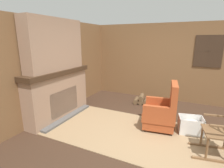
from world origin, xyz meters
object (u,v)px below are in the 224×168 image
Objects in this scene: armchair at (162,113)px; storage_case at (68,64)px; laundry_basket at (191,125)px; oil_lamp_vase at (44,68)px; rocking_chair at (221,133)px; firewood_stack at (141,100)px.

armchair is 4.76× the size of storage_case.
oil_lamp_vase is at bearing -163.71° from laundry_basket.
rocking_chair reaches higher than firewood_stack.
oil_lamp_vase is (-3.56, -0.29, 0.87)m from rocking_chair.
armchair is at bearing -173.55° from laundry_basket.
rocking_chair is 2.70m from firewood_stack.
oil_lamp_vase reaches higher than laundry_basket.
oil_lamp_vase is 1.17× the size of storage_case.
armchair is 2.80m from oil_lamp_vase.
armchair is 2.66m from storage_case.
rocking_chair is 5.02× the size of oil_lamp_vase.
laundry_basket is (-0.46, 0.61, -0.25)m from rocking_chair.
firewood_stack is at bearing 52.82° from oil_lamp_vase.
rocking_chair is at bearing -44.76° from firewood_stack.
storage_case is at bearing -141.01° from firewood_stack.
oil_lamp_vase is at bearing -5.18° from rocking_chair.
laundry_basket is (0.60, 0.07, -0.19)m from armchair.
armchair is at bearing -0.12° from storage_case.
armchair is 1.20m from rocking_chair.
firewood_stack is at bearing 38.99° from storage_case.
firewood_stack is 2.99m from oil_lamp_vase.
rocking_chair is 3.68m from oil_lamp_vase.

